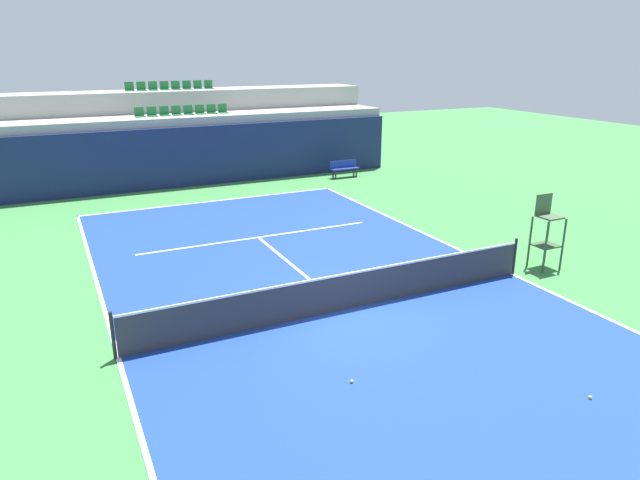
% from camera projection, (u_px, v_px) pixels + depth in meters
% --- Properties ---
extents(ground_plane, '(80.00, 80.00, 0.00)m').
position_uv_depth(ground_plane, '(346.00, 309.00, 14.27)').
color(ground_plane, '#387A3D').
extents(court_surface, '(11.00, 24.00, 0.01)m').
position_uv_depth(court_surface, '(346.00, 309.00, 14.27)').
color(court_surface, navy).
rests_on(court_surface, ground_plane).
extents(baseline_far, '(11.00, 0.10, 0.00)m').
position_uv_depth(baseline_far, '(214.00, 201.00, 24.47)').
color(baseline_far, white).
rests_on(baseline_far, court_surface).
extents(sideline_left, '(0.10, 24.00, 0.00)m').
position_uv_depth(sideline_left, '(118.00, 358.00, 12.02)').
color(sideline_left, white).
rests_on(sideline_left, court_surface).
extents(sideline_right, '(0.10, 24.00, 0.00)m').
position_uv_depth(sideline_right, '(511.00, 274.00, 16.52)').
color(sideline_right, white).
rests_on(sideline_right, court_surface).
extents(service_line_far, '(8.26, 0.10, 0.00)m').
position_uv_depth(service_line_far, '(258.00, 237.00, 19.73)').
color(service_line_far, white).
rests_on(service_line_far, court_surface).
extents(centre_service_line, '(0.10, 6.40, 0.00)m').
position_uv_depth(centre_service_line, '(295.00, 267.00, 17.00)').
color(centre_service_line, white).
rests_on(centre_service_line, court_surface).
extents(back_wall, '(20.67, 0.30, 2.80)m').
position_uv_depth(back_wall, '(193.00, 156.00, 26.89)').
color(back_wall, navy).
rests_on(back_wall, ground_plane).
extents(stands_tier_lower, '(20.67, 2.40, 3.20)m').
position_uv_depth(stands_tier_lower, '(186.00, 148.00, 27.98)').
color(stands_tier_lower, '#9E9E99').
rests_on(stands_tier_lower, ground_plane).
extents(stands_tier_upper, '(20.67, 2.40, 4.23)m').
position_uv_depth(stands_tier_upper, '(174.00, 132.00, 29.87)').
color(stands_tier_upper, '#9E9E99').
rests_on(stands_tier_upper, ground_plane).
extents(seating_row_lower, '(4.47, 0.44, 0.44)m').
position_uv_depth(seating_row_lower, '(183.00, 112.00, 27.52)').
color(seating_row_lower, '#1E6633').
rests_on(seating_row_lower, stands_tier_lower).
extents(seating_row_upper, '(4.47, 0.44, 0.44)m').
position_uv_depth(seating_row_upper, '(170.00, 87.00, 29.24)').
color(seating_row_upper, '#1E6633').
rests_on(seating_row_upper, stands_tier_upper).
extents(tennis_net, '(11.08, 0.08, 1.07)m').
position_uv_depth(tennis_net, '(346.00, 291.00, 14.11)').
color(tennis_net, black).
rests_on(tennis_net, court_surface).
extents(umpire_chair, '(0.76, 0.66, 2.20)m').
position_uv_depth(umpire_chair, '(547.00, 229.00, 16.71)').
color(umpire_chair, '#334C2D').
rests_on(umpire_chair, ground_plane).
extents(player_bench, '(1.50, 0.40, 0.85)m').
position_uv_depth(player_bench, '(344.00, 167.00, 28.97)').
color(player_bench, navy).
rests_on(player_bench, ground_plane).
extents(tennis_ball_1, '(0.07, 0.07, 0.07)m').
position_uv_depth(tennis_ball_1, '(590.00, 397.00, 10.59)').
color(tennis_ball_1, '#CCE033').
rests_on(tennis_ball_1, court_surface).
extents(tennis_ball_2, '(0.07, 0.07, 0.07)m').
position_uv_depth(tennis_ball_2, '(352.00, 381.00, 11.10)').
color(tennis_ball_2, '#CCE033').
rests_on(tennis_ball_2, court_surface).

